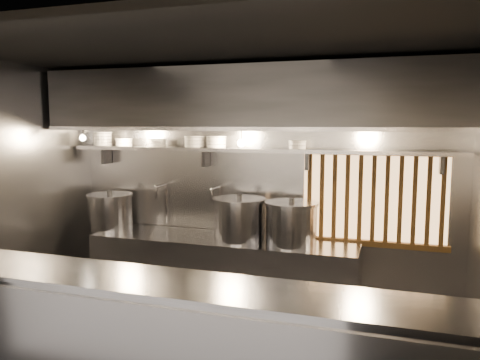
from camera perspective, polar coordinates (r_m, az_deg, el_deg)
The scene contains 21 objects.
ceiling at distance 4.00m, azimuth -3.85°, elevation 15.90°, with size 4.50×4.50×0.00m, color black.
wall_back at distance 5.43m, azimuth 2.14°, elevation -1.28°, with size 4.50×4.50×0.00m, color gray.
wall_left at distance 5.28m, azimuth -27.08°, elevation -2.29°, with size 3.00×3.00×0.00m, color gray.
serving_counter at distance 3.48m, azimuth -9.80°, elevation -20.77°, with size 4.50×0.56×1.13m.
cooking_bench at distance 5.40m, azimuth -2.13°, elevation -11.72°, with size 3.00×0.70×0.90m, color #9D9DA2.
bowl_shelf at distance 5.21m, azimuth 1.62°, elevation 3.68°, with size 4.40×0.34×0.04m, color #9D9DA2.
exhaust_hood at distance 4.99m, azimuth 0.92°, elevation 9.79°, with size 4.40×0.81×0.65m.
wood_screen at distance 5.19m, azimuth 15.95°, elevation -2.15°, with size 1.56×0.09×1.04m.
faucet_left at distance 5.74m, azimuth -9.36°, elevation -1.86°, with size 0.04×0.30×0.50m.
faucet_right at distance 5.46m, azimuth -2.80°, elevation -2.23°, with size 0.04×0.30×0.50m.
heat_lamp at distance 5.63m, azimuth -18.76°, elevation 5.47°, with size 0.25×0.35×0.20m.
pendant_bulb at distance 5.12m, azimuth 0.17°, elevation 4.54°, with size 0.09×0.09×0.19m.
stock_pot_left at distance 5.88m, azimuth -15.53°, elevation -3.70°, with size 0.71×0.71×0.47m.
stock_pot_mid at distance 4.97m, azimuth 6.27°, elevation -5.25°, with size 0.67×0.67×0.50m.
stock_pot_right at distance 5.13m, azimuth -0.09°, elevation -4.77°, with size 0.76×0.76×0.50m.
bowl_stack_0 at distance 6.04m, azimuth -16.42°, elevation 4.85°, with size 0.24×0.24×0.17m.
bowl_stack_1 at distance 5.88m, azimuth -13.97°, elevation 4.51°, with size 0.21×0.21×0.09m.
bowl_stack_2 at distance 5.65m, azimuth -10.06°, elevation 4.51°, with size 0.22×0.22×0.09m.
bowl_stack_3 at distance 5.45m, azimuth -5.60°, elevation 4.70°, with size 0.24×0.24×0.13m.
bowl_stack_4 at distance 5.34m, azimuth -2.90°, elevation 4.68°, with size 0.24×0.24×0.13m.
bowl_stack_5 at distance 5.09m, azimuth 7.01°, elevation 4.31°, with size 0.20×0.20×0.09m.
Camera 1 is at (1.46, -3.67, 2.18)m, focal length 35.00 mm.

